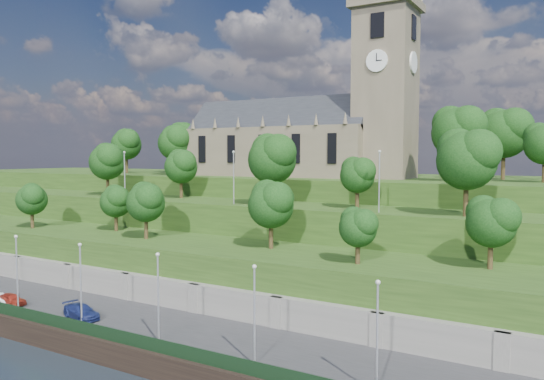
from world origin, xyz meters
The scene contains 16 objects.
ground centered at (0.00, 0.00, 0.00)m, with size 320.00×320.00×0.00m, color black.
promenade centered at (0.00, 6.00, 1.00)m, with size 160.00×12.00×2.00m, color #2D2D30.
quay_wall centered at (0.00, -0.05, 1.10)m, with size 160.00×0.50×2.20m, color black.
fence centered at (0.00, 0.60, 2.60)m, with size 160.00×0.10×1.20m, color black.
retaining_wall centered at (0.00, 11.97, 2.50)m, with size 160.00×2.10×5.00m.
embankment_lower centered at (0.00, 18.00, 4.00)m, with size 160.00×12.00×8.00m, color #264316.
embankment_upper centered at (0.00, 29.00, 6.00)m, with size 160.00×10.00×12.00m, color #264316.
hilltop centered at (0.00, 50.00, 7.50)m, with size 160.00×32.00×15.00m, color #264316.
church centered at (0.79, 45.98, 22.52)m, with size 38.60×12.35×27.60m.
trees_lower centered at (2.25, 18.20, 12.70)m, with size 65.97×8.46×7.77m.
trees_upper centered at (4.16, 27.81, 17.90)m, with size 61.75×8.65×9.43m.
trees_hilltop centered at (2.52, 44.88, 21.49)m, with size 77.62×16.41×10.32m.
lamp_posts_promenade centered at (-2.00, 2.50, 6.64)m, with size 60.36×0.36×8.05m.
lamp_posts_upper centered at (0.00, 26.00, 16.15)m, with size 40.36×0.36×7.12m.
car_left centered at (-14.13, 3.04, 2.66)m, with size 1.56×3.88×1.32m, color maroon.
car_right centered at (-3.54, 3.75, 2.70)m, with size 1.97×4.86×1.41m, color navy.
Camera 1 is at (39.74, -32.03, 18.62)m, focal length 35.00 mm.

